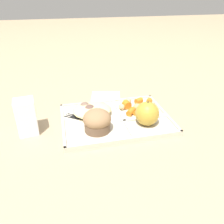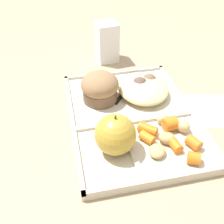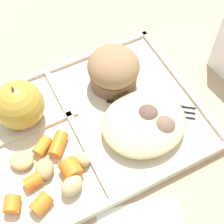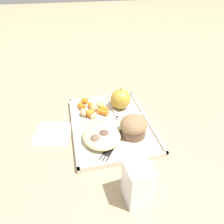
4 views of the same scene
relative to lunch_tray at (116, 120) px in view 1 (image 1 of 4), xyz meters
The scene contains 22 objects.
ground 0.01m from the lunch_tray, 12.84° to the right, with size 6.00×6.00×0.00m, color tan.
lunch_tray is the anchor object (origin of this frame).
green_apple 0.11m from the lunch_tray, 146.79° to the left, with size 0.08×0.08×0.08m.
bran_muffin 0.10m from the lunch_tray, 38.01° to the left, with size 0.08×0.08×0.07m.
carrot_slice_tilted 0.09m from the lunch_tray, 131.90° to the right, with size 0.03×0.03×0.03m, color orange.
carrot_slice_center 0.08m from the lunch_tray, behind, with size 0.02×0.02×0.03m, color orange.
carrot_slice_back 0.12m from the lunch_tray, 154.12° to the right, with size 0.02×0.02×0.02m, color orange.
carrot_slice_diagonal 0.16m from the lunch_tray, 153.72° to the right, with size 0.02×0.02×0.02m, color orange.
carrot_slice_large 0.06m from the lunch_tray, 164.20° to the right, with size 0.02×0.02×0.04m, color orange.
carrot_slice_edge 0.14m from the lunch_tray, 141.38° to the right, with size 0.02×0.02×0.03m, color orange.
potato_chunk_golden 0.10m from the lunch_tray, 153.79° to the right, with size 0.03×0.03×0.02m, color tan.
potato_chunk_wedge 0.12m from the lunch_tray, behind, with size 0.03×0.03×0.02m, color tan.
potato_chunk_corner 0.11m from the lunch_tray, 127.19° to the right, with size 0.02×0.03×0.03m, color tan.
potato_chunk_small 0.07m from the lunch_tray, 122.71° to the right, with size 0.02×0.02×0.02m, color tan.
egg_noodle_pile 0.09m from the lunch_tray, 32.23° to the right, with size 0.13×0.12×0.03m, color beige.
meatball_center 0.09m from the lunch_tray, 26.39° to the right, with size 0.04×0.04×0.04m, color brown.
meatball_side 0.12m from the lunch_tray, 35.63° to the right, with size 0.04×0.04×0.04m, color #755B4C.
meatball_front 0.09m from the lunch_tray, 29.24° to the right, with size 0.04×0.04×0.04m, color #755B4C.
meatball_back 0.06m from the lunch_tray, 16.27° to the right, with size 0.03×0.03×0.03m, color #755B4C.
plastic_fork 0.11m from the lunch_tray, 12.18° to the right, with size 0.12×0.10×0.00m.
milk_carton 0.28m from the lunch_tray, ahead, with size 0.06×0.06×0.11m, color white.
paper_napkin 0.20m from the lunch_tray, 92.00° to the right, with size 0.12×0.12×0.00m, color white.
Camera 1 is at (0.16, 0.63, 0.39)m, focal length 36.17 mm.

